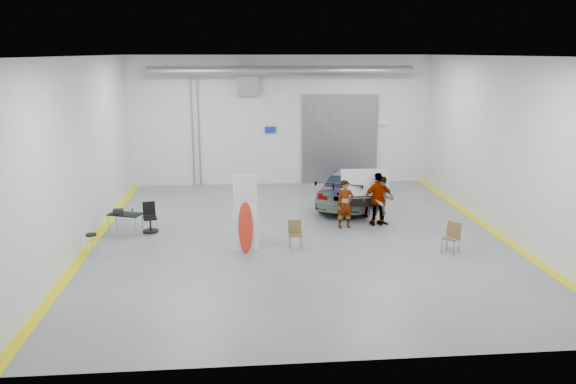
{
  "coord_description": "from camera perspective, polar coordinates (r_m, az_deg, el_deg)",
  "views": [
    {
      "loc": [
        -1.97,
        -18.11,
        6.13
      ],
      "look_at": [
        -0.34,
        0.3,
        1.5
      ],
      "focal_mm": 35.0,
      "sensor_mm": 36.0,
      "label": 1
    }
  ],
  "objects": [
    {
      "name": "ground",
      "position": [
        19.22,
        1.1,
        -4.54
      ],
      "size": [
        16.0,
        16.0,
        0.0
      ],
      "primitive_type": "plane",
      "color": "slate",
      "rests_on": "ground"
    },
    {
      "name": "sedan_car",
      "position": [
        23.18,
        6.5,
        0.56
      ],
      "size": [
        3.99,
        5.64,
        1.51
      ],
      "primitive_type": "imported",
      "rotation": [
        0.0,
        0.0,
        2.74
      ],
      "color": "white",
      "rests_on": "ground"
    },
    {
      "name": "work_table",
      "position": [
        20.16,
        -16.4,
        -2.13
      ],
      "size": [
        1.24,
        0.9,
        0.91
      ],
      "rotation": [
        0.0,
        0.0,
        -0.34
      ],
      "color": "gray",
      "rests_on": "ground"
    },
    {
      "name": "shop_stool",
      "position": [
        18.44,
        -19.3,
        -5.06
      ],
      "size": [
        0.35,
        0.35,
        0.69
      ],
      "rotation": [
        0.0,
        0.0,
        -0.4
      ],
      "color": "black",
      "rests_on": "ground"
    },
    {
      "name": "person_c",
      "position": [
        20.46,
        9.15,
        -0.72
      ],
      "size": [
        1.18,
        0.59,
        1.95
      ],
      "primitive_type": "imported",
      "rotation": [
        0.0,
        0.0,
        3.26
      ],
      "color": "#A34D36",
      "rests_on": "ground"
    },
    {
      "name": "person_b",
      "position": [
        20.52,
        9.59,
        -0.89
      ],
      "size": [
        0.92,
        0.73,
        1.81
      ],
      "primitive_type": "imported",
      "rotation": [
        0.0,
        0.0,
        0.06
      ],
      "color": "teal",
      "rests_on": "ground"
    },
    {
      "name": "trunk_lid",
      "position": [
        20.76,
        7.84,
        1.14
      ],
      "size": [
        1.77,
        1.07,
        0.04
      ],
      "primitive_type": "cube",
      "color": "silver",
      "rests_on": "sedan_car"
    },
    {
      "name": "person_a",
      "position": [
        20.03,
        5.82,
        -1.24
      ],
      "size": [
        0.69,
        0.51,
        1.74
      ],
      "primitive_type": "imported",
      "rotation": [
        0.0,
        0.0,
        0.17
      ],
      "color": "#966851",
      "rests_on": "ground"
    },
    {
      "name": "office_chair",
      "position": [
        20.2,
        -13.81,
        -2.68
      ],
      "size": [
        0.55,
        0.57,
        1.03
      ],
      "rotation": [
        0.0,
        0.0,
        0.23
      ],
      "color": "black",
      "rests_on": "ground"
    },
    {
      "name": "room_shell",
      "position": [
        20.55,
        1.16,
        8.33
      ],
      "size": [
        14.02,
        16.18,
        6.01
      ],
      "color": "silver",
      "rests_on": "ground"
    },
    {
      "name": "folding_chair_near",
      "position": [
        18.01,
        0.76,
        -4.89
      ],
      "size": [
        0.44,
        0.46,
        0.89
      ],
      "rotation": [
        0.0,
        0.0,
        0.04
      ],
      "color": "brown",
      "rests_on": "ground"
    },
    {
      "name": "folding_chair_far",
      "position": [
        18.32,
        16.16,
        -5.07
      ],
      "size": [
        0.63,
        0.71,
        0.96
      ],
      "rotation": [
        0.0,
        0.0,
        -0.76
      ],
      "color": "brown",
      "rests_on": "ground"
    },
    {
      "name": "surfboard_display",
      "position": [
        17.43,
        -4.31,
        -2.82
      ],
      "size": [
        0.76,
        0.23,
        2.67
      ],
      "rotation": [
        0.0,
        0.0,
        -0.06
      ],
      "color": "white",
      "rests_on": "ground"
    }
  ]
}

